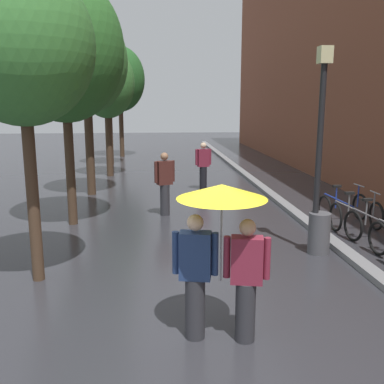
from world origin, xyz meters
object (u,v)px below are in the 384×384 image
Objects in this scene: pedestrian_walking_midground at (165,183)px; street_tree_3 at (107,83)px; street_tree_0 at (21,46)px; street_lamp_post at (320,136)px; street_tree_2 at (86,62)px; street_tree_1 at (63,50)px; street_tree_4 at (108,81)px; parked_bicycle_2 at (373,223)px; parked_bicycle_4 at (343,207)px; couple_under_umbrella at (221,238)px; litter_bin at (319,233)px; pedestrian_walking_far at (203,166)px; street_tree_5 at (120,79)px; parked_bicycle_3 at (356,215)px.

street_tree_3 is at bearing 107.65° from pedestrian_walking_midground.
street_tree_3 is at bearing 89.03° from street_tree_0.
street_tree_0 reaches higher than street_lamp_post.
street_tree_2 is 5.12m from pedestrian_walking_midground.
street_tree_1 is at bearing 153.74° from street_lamp_post.
street_tree_0 is at bearing -170.02° from street_lamp_post.
street_tree_4 reaches higher than parked_bicycle_2.
street_tree_3 reaches higher than parked_bicycle_4.
street_tree_3 reaches higher than pedestrian_walking_midground.
couple_under_umbrella reaches higher than parked_bicycle_4.
parked_bicycle_2 is 1.76m from litter_bin.
street_tree_2 reaches higher than pedestrian_walking_far.
parked_bicycle_2 is 1.57m from parked_bicycle_4.
street_lamp_post is 2.36× the size of pedestrian_walking_midground.
street_lamp_post is (2.43, 3.12, 1.02)m from couple_under_umbrella.
street_tree_0 is 7.98m from parked_bicycle_2.
street_tree_1 is at bearing -91.73° from street_tree_3.
parked_bicycle_4 is at bearing 54.81° from street_lamp_post.
street_tree_1 is 6.24m from street_lamp_post.
street_tree_0 is 5.59m from street_lamp_post.
couple_under_umbrella is at bearing -79.80° from street_tree_4.
street_tree_4 is (-0.12, 14.39, 0.15)m from street_tree_0.
parked_bicycle_4 is at bearing 90.68° from parked_bicycle_2.
pedestrian_walking_midground is at bearing 132.15° from litter_bin.
street_tree_4 is 0.87× the size of street_tree_5.
litter_bin is (-1.57, -0.79, 0.05)m from parked_bicycle_2.
parked_bicycle_3 is 2.11m from litter_bin.
pedestrian_walking_midground reaches higher than parked_bicycle_4.
litter_bin is 0.49× the size of pedestrian_walking_midground.
street_tree_0 is at bearing -89.53° from street_tree_4.
street_tree_3 is 13.66m from couple_under_umbrella.
pedestrian_walking_far is at bearing 47.45° from street_tree_1.
street_tree_1 is 14.27m from street_tree_5.
street_tree_2 is 7.17m from street_tree_4.
street_tree_0 is at bearing -166.45° from parked_bicycle_2.
street_tree_5 reaches higher than parked_bicycle_4.
parked_bicycle_2 is at bearing -62.34° from pedestrian_walking_far.
street_tree_2 is 10.61m from street_tree_5.
litter_bin is (-1.55, -2.36, 0.05)m from parked_bicycle_4.
street_tree_5 is 17.29m from parked_bicycle_3.
street_tree_3 is at bearing 117.22° from litter_bin.
litter_bin is at bearing -26.32° from street_tree_1.
street_tree_2 is (-0.07, 7.23, 0.39)m from street_tree_0.
street_tree_3 reaches higher than parked_bicycle_2.
street_tree_0 reaches higher than parked_bicycle_2.
street_tree_1 is 7.44m from street_tree_3.
litter_bin is at bearing -49.31° from street_tree_2.
litter_bin is at bearing -67.85° from street_tree_4.
pedestrian_walking_far is at bearing 63.94° from street_tree_0.
street_tree_1 is 8.03m from parked_bicycle_3.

